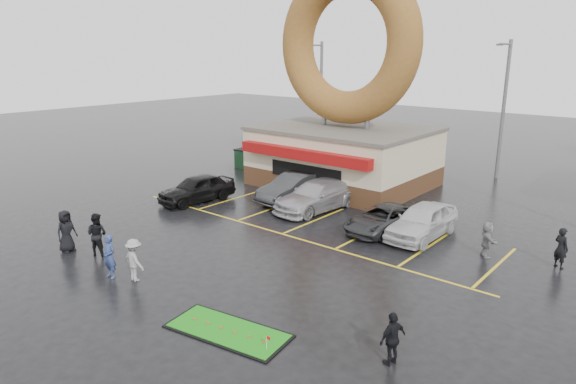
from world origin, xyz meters
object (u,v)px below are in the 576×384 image
Objects in this scene: car_grey at (383,219)px; putting_green at (228,331)px; donut_shop at (345,115)px; car_white at (422,221)px; person_blue at (109,257)px; dumpster at (249,159)px; streetlight_left at (320,96)px; person_cameraman at (393,339)px; car_black at (197,188)px; car_dgrey at (293,188)px; car_silver at (317,196)px; streetlight_mid at (503,107)px.

car_grey reaches higher than putting_green.
car_white is (8.21, -5.78, -3.68)m from donut_shop.
donut_shop is 7.99× the size of person_blue.
dumpster is at bearing -176.75° from donut_shop.
donut_shop is 1.50× the size of streetlight_left.
car_white is 10.45m from person_cameraman.
car_white reaches higher than car_black.
person_blue is (-7.12, -11.57, 0.06)m from car_white.
streetlight_left is at bearing 140.91° from car_white.
person_cameraman reaches higher than car_grey.
donut_shop reaches higher than car_grey.
donut_shop is 6.19m from car_dgrey.
person_blue is (-5.30, -11.17, 0.24)m from car_grey.
streetlight_left is at bearing 78.44° from dumpster.
donut_shop is at bearing 142.17° from car_grey.
donut_shop is 2.92× the size of car_white.
donut_shop is at bearing 115.80° from car_silver.
car_dgrey is at bearing -114.97° from person_cameraman.
streetlight_mid is 26.27m from person_blue.
car_black is 12.71m from car_white.
car_black is 6.88m from car_silver.
car_black is 17.61m from person_cameraman.
car_silver is at bearing 83.43° from person_blue.
streetlight_left reaches higher than car_black.
streetlight_left is at bearing 105.91° from person_blue.
car_black is at bearing -124.08° from streetlight_mid.
car_grey is 1.87m from car_white.
car_grey is at bearing -3.08° from car_silver.
car_dgrey is (4.11, 3.61, 0.01)m from car_black.
person_blue is (5.28, -8.77, 0.08)m from car_black.
donut_shop is at bearing -131.38° from streetlight_mid.
putting_green is (14.35, -24.19, -4.75)m from streetlight_left.
car_grey is at bearing -6.93° from car_dgrey.
streetlight_mid reaches higher than car_white.
car_black is at bearing -146.65° from car_silver.
person_blue is at bearing -109.19° from car_grey.
person_cameraman is (12.01, -15.51, -3.69)m from donut_shop.
car_black is 5.48m from car_dgrey.
putting_green is at bearing -89.21° from streetlight_mid.
streetlight_left is at bearing 141.77° from car_grey.
person_cameraman is (12.08, -10.54, -0.01)m from car_dgrey.
car_silver is 3.19× the size of person_blue.
dumpster is at bearing 132.33° from putting_green.
streetlight_mid is 1.90× the size of car_dgrey.
car_grey is at bearing 94.92° from putting_green.
streetlight_left is 20.23m from car_white.
streetlight_mid is 25.63m from putting_green.
donut_shop is 10.69m from car_white.
streetlight_left is 1.67× the size of car_silver.
car_dgrey reaches higher than car_grey.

